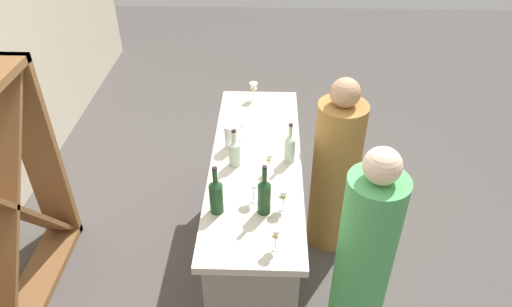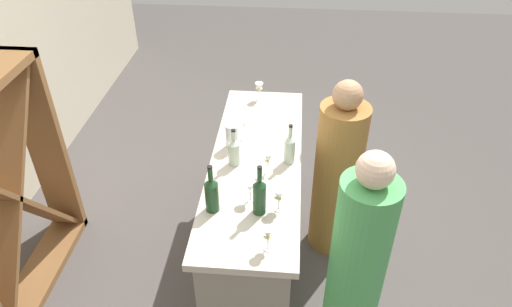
# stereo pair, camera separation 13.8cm
# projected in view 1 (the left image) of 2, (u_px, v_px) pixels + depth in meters

# --- Properties ---
(ground_plane) EXTENTS (12.00, 12.00, 0.00)m
(ground_plane) POSITION_uv_depth(u_px,v_px,m) (256.00, 257.00, 3.83)
(ground_plane) COLOR #4C4744
(bar_counter) EXTENTS (1.94, 0.62, 0.99)m
(bar_counter) POSITION_uv_depth(u_px,v_px,m) (256.00, 212.00, 3.54)
(bar_counter) COLOR gray
(bar_counter) RESTS_ON ground
(wine_rack) EXTENTS (1.25, 0.28, 1.64)m
(wine_rack) POSITION_uv_depth(u_px,v_px,m) (4.00, 207.00, 3.10)
(wine_rack) COLOR brown
(wine_rack) RESTS_ON ground
(wine_bottle_leftmost_olive_green) EXTENTS (0.08, 0.08, 0.33)m
(wine_bottle_leftmost_olive_green) POSITION_uv_depth(u_px,v_px,m) (216.00, 195.00, 2.76)
(wine_bottle_leftmost_olive_green) COLOR #193D1E
(wine_bottle_leftmost_olive_green) RESTS_ON bar_counter
(wine_bottle_second_left_olive_green) EXTENTS (0.08, 0.08, 0.34)m
(wine_bottle_second_left_olive_green) POSITION_uv_depth(u_px,v_px,m) (264.00, 195.00, 2.75)
(wine_bottle_second_left_olive_green) COLOR #193D1E
(wine_bottle_second_left_olive_green) RESTS_ON bar_counter
(wine_bottle_center_clear_pale) EXTENTS (0.08, 0.08, 0.28)m
(wine_bottle_center_clear_pale) POSITION_uv_depth(u_px,v_px,m) (234.00, 152.00, 3.14)
(wine_bottle_center_clear_pale) COLOR #B7C6B2
(wine_bottle_center_clear_pale) RESTS_ON bar_counter
(wine_bottle_second_right_clear_pale) EXTENTS (0.07, 0.07, 0.30)m
(wine_bottle_second_right_clear_pale) POSITION_uv_depth(u_px,v_px,m) (290.00, 147.00, 3.17)
(wine_bottle_second_right_clear_pale) COLOR #B7C6B2
(wine_bottle_second_right_clear_pale) RESTS_ON bar_counter
(wine_glass_near_left) EXTENTS (0.07, 0.07, 0.15)m
(wine_glass_near_left) POSITION_uv_depth(u_px,v_px,m) (284.00, 196.00, 2.79)
(wine_glass_near_left) COLOR white
(wine_glass_near_left) RESTS_ON bar_counter
(wine_glass_near_center) EXTENTS (0.07, 0.07, 0.16)m
(wine_glass_near_center) POSITION_uv_depth(u_px,v_px,m) (276.00, 234.00, 2.53)
(wine_glass_near_center) COLOR white
(wine_glass_near_center) RESTS_ON bar_counter
(wine_glass_near_right) EXTENTS (0.06, 0.06, 0.16)m
(wine_glass_near_right) POSITION_uv_depth(u_px,v_px,m) (269.00, 159.00, 3.07)
(wine_glass_near_right) COLOR white
(wine_glass_near_right) RESTS_ON bar_counter
(wine_glass_far_left) EXTENTS (0.07, 0.07, 0.14)m
(wine_glass_far_left) POSITION_uv_depth(u_px,v_px,m) (254.00, 188.00, 2.85)
(wine_glass_far_left) COLOR white
(wine_glass_far_left) RESTS_ON bar_counter
(wine_glass_far_center) EXTENTS (0.07, 0.07, 0.15)m
(wine_glass_far_center) POSITION_uv_depth(u_px,v_px,m) (254.00, 88.00, 3.87)
(wine_glass_far_center) COLOR white
(wine_glass_far_center) RESTS_ON bar_counter
(wine_glass_far_right) EXTENTS (0.08, 0.08, 0.16)m
(wine_glass_far_right) POSITION_uv_depth(u_px,v_px,m) (242.00, 126.00, 3.38)
(wine_glass_far_right) COLOR white
(wine_glass_far_right) RESTS_ON bar_counter
(water_pitcher) EXTENTS (0.09, 0.09, 0.18)m
(water_pitcher) POSITION_uv_depth(u_px,v_px,m) (231.00, 137.00, 3.31)
(water_pitcher) COLOR silver
(water_pitcher) RESTS_ON bar_counter
(person_left_guest) EXTENTS (0.40, 0.40, 1.49)m
(person_left_guest) POSITION_uv_depth(u_px,v_px,m) (335.00, 174.00, 3.61)
(person_left_guest) COLOR #9E6B33
(person_left_guest) RESTS_ON ground
(person_center_guest) EXTENTS (0.41, 0.41, 1.62)m
(person_center_guest) POSITION_uv_depth(u_px,v_px,m) (362.00, 269.00, 2.76)
(person_center_guest) COLOR #4CA559
(person_center_guest) RESTS_ON ground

